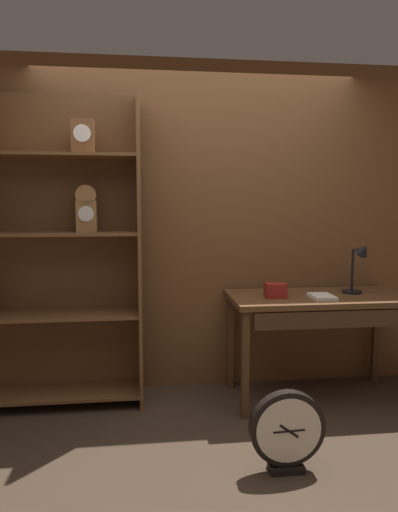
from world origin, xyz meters
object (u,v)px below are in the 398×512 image
Objects in this scene: desk_lamp at (359,265)px; round_clock_large at (287,431)px; toolbox_small at (275,290)px; open_repair_manual at (322,297)px; workbench at (319,308)px; bookshelf at (35,253)px.

desk_lamp reaches higher than round_clock_large.
round_clock_large is (-0.18, -0.88, -0.62)m from toolbox_small.
desk_lamp is 0.42m from open_repair_manual.
desk_lamp is 1.84× the size of open_repair_manual.
open_repair_manual is 0.47× the size of round_clock_large.
desk_lamp is (0.32, 0.05, 0.31)m from workbench.
open_repair_manual reaches higher than workbench.
workbench is at bearing 78.72° from open_repair_manual.
desk_lamp is at bearing 48.29° from round_clock_large.
bookshelf is 5.62× the size of desk_lamp.
bookshelf is at bearing 173.89° from open_repair_manual.
bookshelf is at bearing 145.62° from round_clock_large.
round_clock_large is (-0.53, -0.91, -0.47)m from workbench.
bookshelf is at bearing 174.08° from toolbox_small.
toolbox_small is at bearing 169.91° from open_repair_manual.
open_repair_manual is 1.13m from round_clock_large.
desk_lamp is 0.70m from toolbox_small.
bookshelf is 10.35× the size of open_repair_manual.
toolbox_small reaches higher than workbench.
bookshelf reaches higher than toolbox_small.
desk_lamp is 1.50m from round_clock_large.
open_repair_manual is at bearing -158.25° from desk_lamp.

